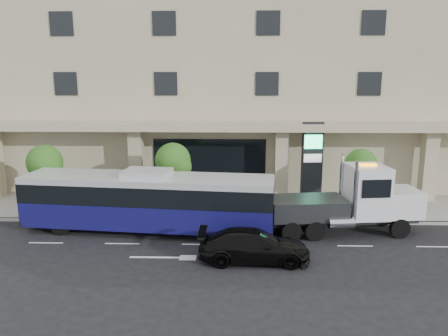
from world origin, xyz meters
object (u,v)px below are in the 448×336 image
object	(u,v)px
city_bus	(148,200)
tow_truck	(351,202)
signage_pylon	(312,162)
black_sedan	(254,246)

from	to	relation	value
city_bus	tow_truck	xyz separation A→B (m)	(11.17, 0.05, -0.03)
tow_truck	city_bus	bearing A→B (deg)	173.85
city_bus	signage_pylon	world-z (taller)	signage_pylon
black_sedan	signage_pylon	size ratio (longest dim) A/B	0.96
black_sedan	tow_truck	bearing A→B (deg)	-53.05
tow_truck	signage_pylon	world-z (taller)	signage_pylon
city_bus	signage_pylon	bearing A→B (deg)	35.07
signage_pylon	black_sedan	bearing A→B (deg)	-119.76
tow_truck	black_sedan	distance (m)	6.82
city_bus	black_sedan	xyz separation A→B (m)	(5.71, -3.91, -1.03)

